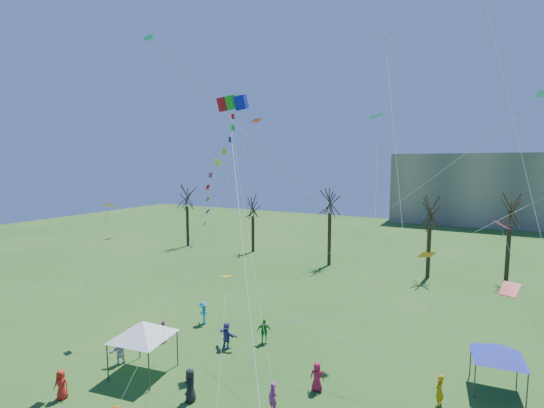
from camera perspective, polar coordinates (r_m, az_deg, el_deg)
The scene contains 6 objects.
bare_tree_row at distance 46.89m, azimuth 23.77°, elevation -1.51°, with size 71.23×8.73×10.82m.
big_box_kite at distance 19.97m, azimuth -8.25°, elevation 2.86°, with size 5.27×6.29×19.17m.
canopy_tent_white at distance 25.62m, azimuth -18.88°, elevation -17.38°, with size 4.42×4.42×3.36m.
canopy_tent_blue at distance 26.22m, azimuth 30.92°, elevation -18.44°, with size 3.76×3.76×2.83m.
festival_crowd at distance 22.87m, azimuth -0.05°, elevation -25.68°, with size 24.96×13.49×1.85m.
small_kites_aloft at distance 22.85m, azimuth 7.99°, elevation 6.18°, with size 31.98×18.05×34.03m.
Camera 1 is at (7.75, -10.82, 12.91)m, focal length 25.00 mm.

